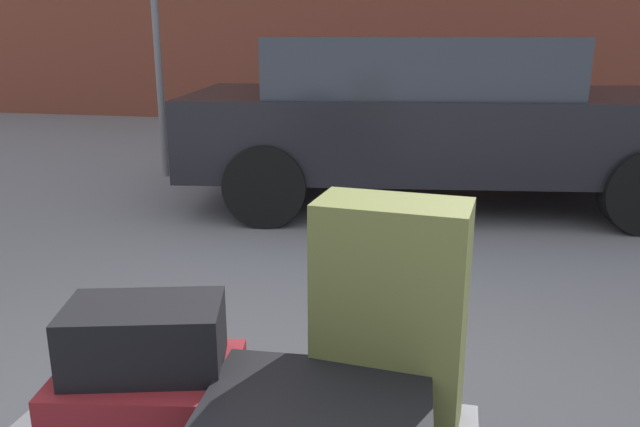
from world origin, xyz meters
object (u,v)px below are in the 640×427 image
object	(u,v)px
suitcase_olive_stacked_top	(390,317)
parked_car	(434,116)
duffel_bag_black_topmost_pile	(145,337)
suitcase_maroon_front_left	(150,401)
no_parking_sign	(155,21)

from	to	relation	value
suitcase_olive_stacked_top	parked_car	bearing A→B (deg)	96.19
suitcase_olive_stacked_top	parked_car	size ratio (longest dim) A/B	0.15
duffel_bag_black_topmost_pile	suitcase_maroon_front_left	bearing A→B (deg)	-29.11
no_parking_sign	suitcase_olive_stacked_top	bearing A→B (deg)	-57.59
suitcase_maroon_front_left	no_parking_sign	size ratio (longest dim) A/B	0.19
duffel_bag_black_topmost_pile	parked_car	distance (m)	4.18
suitcase_olive_stacked_top	parked_car	distance (m)	3.94
suitcase_maroon_front_left	duffel_bag_black_topmost_pile	xyz separation A→B (m)	(-0.00, 0.00, 0.20)
suitcase_olive_stacked_top	parked_car	world-z (taller)	parked_car
suitcase_maroon_front_left	suitcase_olive_stacked_top	bearing A→B (deg)	6.64
duffel_bag_black_topmost_pile	parked_car	xyz separation A→B (m)	(0.63, 4.13, 0.12)
suitcase_maroon_front_left	no_parking_sign	world-z (taller)	no_parking_sign
duffel_bag_black_topmost_pile	suitcase_olive_stacked_top	bearing A→B (deg)	1.08
suitcase_olive_stacked_top	suitcase_maroon_front_left	bearing A→B (deg)	-158.03
suitcase_maroon_front_left	suitcase_olive_stacked_top	distance (m)	0.72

